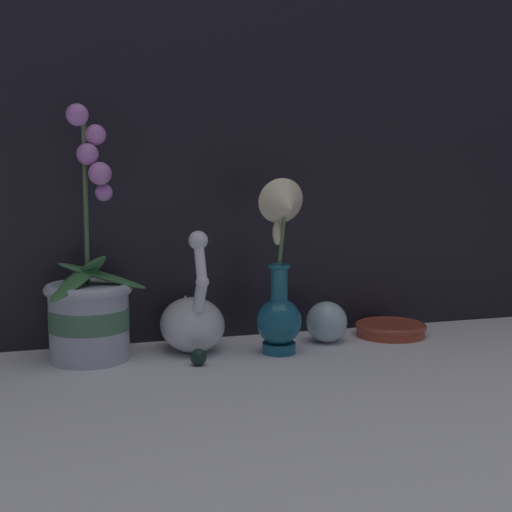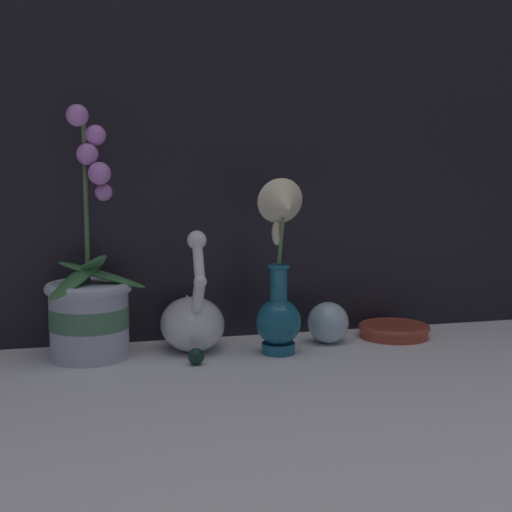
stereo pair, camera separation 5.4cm
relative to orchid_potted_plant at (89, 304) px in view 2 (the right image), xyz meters
name	(u,v)px [view 2 (the right image)]	position (x,y,z in m)	size (l,w,h in m)	color
ground_plane	(270,366)	(0.29, -0.13, -0.10)	(2.80, 2.80, 0.00)	white
window_backdrop	(237,29)	(0.29, 0.11, 0.50)	(2.80, 0.03, 1.20)	black
orchid_potted_plant	(89,304)	(0.00, 0.00, 0.00)	(0.18, 0.19, 0.44)	#B2BCCC
swan_figurine	(192,320)	(0.18, 0.01, -0.04)	(0.12, 0.20, 0.23)	white
blue_vase	(280,280)	(0.33, -0.06, 0.04)	(0.08, 0.11, 0.32)	#195B75
glass_sphere	(328,323)	(0.45, 0.00, -0.06)	(0.08, 0.08, 0.08)	silver
amber_dish	(394,330)	(0.59, 0.01, -0.08)	(0.14, 0.14, 0.03)	#A8422D
glass_bauble	(196,356)	(0.17, -0.09, -0.08)	(0.03, 0.03, 0.03)	#142D23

